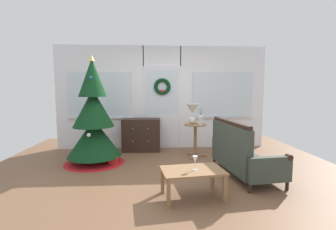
% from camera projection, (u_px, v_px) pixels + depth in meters
% --- Properties ---
extents(ground_plane, '(6.76, 6.76, 0.00)m').
position_uv_depth(ground_plane, '(167.00, 176.00, 4.16)').
color(ground_plane, brown).
extents(back_wall_with_door, '(5.20, 0.19, 2.55)m').
position_uv_depth(back_wall_with_door, '(162.00, 97.00, 6.09)').
color(back_wall_with_door, white).
rests_on(back_wall_with_door, ground).
extents(christmas_tree, '(1.20, 1.20, 2.15)m').
position_uv_depth(christmas_tree, '(94.00, 123.00, 4.84)').
color(christmas_tree, '#4C331E').
rests_on(christmas_tree, ground).
extents(dresser_cabinet, '(0.91, 0.47, 0.78)m').
position_uv_depth(dresser_cabinet, '(141.00, 135.00, 5.86)').
color(dresser_cabinet, black).
rests_on(dresser_cabinet, ground).
extents(settee_sofa, '(0.87, 1.57, 0.96)m').
position_uv_depth(settee_sofa, '(240.00, 154.00, 4.16)').
color(settee_sofa, black).
rests_on(settee_sofa, ground).
extents(side_table, '(0.50, 0.48, 0.73)m').
position_uv_depth(side_table, '(195.00, 134.00, 5.32)').
color(side_table, '#8E6642').
rests_on(side_table, ground).
extents(table_lamp, '(0.28, 0.28, 0.44)m').
position_uv_depth(table_lamp, '(192.00, 111.00, 5.30)').
color(table_lamp, silver).
rests_on(table_lamp, side_table).
extents(flower_vase, '(0.11, 0.10, 0.35)m').
position_uv_depth(flower_vase, '(201.00, 119.00, 5.23)').
color(flower_vase, beige).
rests_on(flower_vase, side_table).
extents(coffee_table, '(0.90, 0.63, 0.39)m').
position_uv_depth(coffee_table, '(193.00, 174.00, 3.32)').
color(coffee_table, '#8E6642').
rests_on(coffee_table, ground).
extents(wine_glass, '(0.08, 0.08, 0.20)m').
position_uv_depth(wine_glass, '(195.00, 160.00, 3.29)').
color(wine_glass, silver).
rests_on(wine_glass, coffee_table).
extents(gift_box, '(0.17, 0.15, 0.17)m').
position_uv_depth(gift_box, '(114.00, 160.00, 4.79)').
color(gift_box, red).
rests_on(gift_box, ground).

